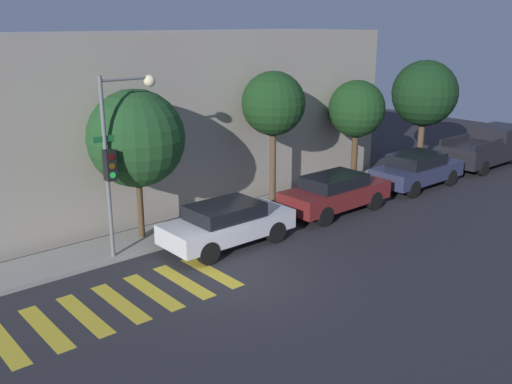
# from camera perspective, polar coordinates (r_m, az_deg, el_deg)

# --- Properties ---
(ground_plane) EXTENTS (60.00, 60.00, 0.00)m
(ground_plane) POSITION_cam_1_polar(r_m,az_deg,el_deg) (16.46, -2.18, -8.66)
(ground_plane) COLOR #28282D
(sidewalk) EXTENTS (26.00, 1.95, 0.14)m
(sidewalk) POSITION_cam_1_polar(r_m,az_deg,el_deg) (19.63, -9.79, -4.37)
(sidewalk) COLOR gray
(sidewalk) RESTS_ON ground
(building_row) EXTENTS (26.00, 6.00, 6.65)m
(building_row) POSITION_cam_1_polar(r_m,az_deg,el_deg) (22.55, -15.98, 6.57)
(building_row) COLOR #A89E8E
(building_row) RESTS_ON ground
(crosswalk) EXTENTS (6.34, 2.60, 0.00)m
(crosswalk) POSITION_cam_1_polar(r_m,az_deg,el_deg) (15.56, -13.45, -10.73)
(crosswalk) COLOR gold
(crosswalk) RESTS_ON ground
(traffic_light_pole) EXTENTS (2.11, 0.56, 5.60)m
(traffic_light_pole) POSITION_cam_1_polar(r_m,az_deg,el_deg) (17.22, -13.64, 4.56)
(traffic_light_pole) COLOR slate
(traffic_light_pole) RESTS_ON ground
(sedan_near_corner) EXTENTS (4.40, 1.84, 1.45)m
(sedan_near_corner) POSITION_cam_1_polar(r_m,az_deg,el_deg) (18.47, -2.91, -3.13)
(sedan_near_corner) COLOR silver
(sedan_near_corner) RESTS_ON ground
(sedan_middle) EXTENTS (4.55, 1.77, 1.51)m
(sedan_middle) POSITION_cam_1_polar(r_m,az_deg,el_deg) (21.84, 7.92, -0.04)
(sedan_middle) COLOR maroon
(sedan_middle) RESTS_ON ground
(sedan_far_end) EXTENTS (4.52, 1.88, 1.54)m
(sedan_far_end) POSITION_cam_1_polar(r_m,az_deg,el_deg) (25.93, 15.79, 2.19)
(sedan_far_end) COLOR #2D3351
(sedan_far_end) RESTS_ON ground
(pickup_truck) EXTENTS (5.28, 2.05, 1.90)m
(pickup_truck) POSITION_cam_1_polar(r_m,az_deg,el_deg) (30.99, 22.12, 4.19)
(pickup_truck) COLOR black
(pickup_truck) RESTS_ON ground
(tree_near_corner) EXTENTS (3.13, 3.13, 5.04)m
(tree_near_corner) POSITION_cam_1_polar(r_m,az_deg,el_deg) (18.60, -11.90, 5.25)
(tree_near_corner) COLOR #4C3823
(tree_near_corner) RESTS_ON ground
(tree_midblock) EXTENTS (2.44, 2.44, 5.28)m
(tree_midblock) POSITION_cam_1_polar(r_m,az_deg,el_deg) (21.89, 1.74, 8.76)
(tree_midblock) COLOR brown
(tree_midblock) RESTS_ON ground
(tree_far_end) EXTENTS (2.49, 2.49, 4.62)m
(tree_far_end) POSITION_cam_1_polar(r_m,az_deg,el_deg) (25.52, 10.04, 8.14)
(tree_far_end) COLOR #4C3823
(tree_far_end) RESTS_ON ground
(tree_behind_truck) EXTENTS (3.22, 3.22, 5.26)m
(tree_behind_truck) POSITION_cam_1_polar(r_m,az_deg,el_deg) (29.57, 16.51, 9.42)
(tree_behind_truck) COLOR brown
(tree_behind_truck) RESTS_ON ground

